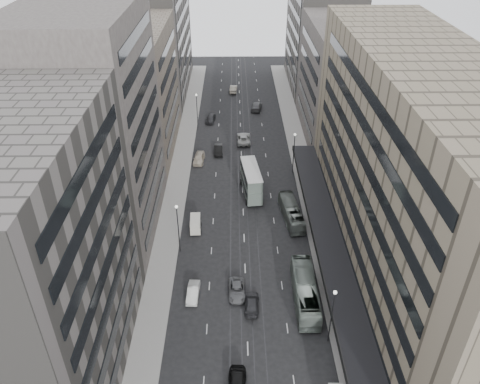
{
  "coord_description": "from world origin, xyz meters",
  "views": [
    {
      "loc": [
        -1.4,
        -42.45,
        45.76
      ],
      "look_at": [
        -0.6,
        18.34,
        6.41
      ],
      "focal_mm": 35.0,
      "sensor_mm": 36.0,
      "label": 1
    }
  ],
  "objects_px": {
    "double_decker": "(251,180)",
    "panel_van": "(195,224)",
    "bus_near": "(305,291)",
    "sedan_1": "(193,292)",
    "bus_far": "(291,212)",
    "sedan_2": "(237,290)"
  },
  "relations": [
    {
      "from": "bus_near",
      "to": "sedan_2",
      "type": "relative_size",
      "value": 2.48
    },
    {
      "from": "panel_van",
      "to": "sedan_1",
      "type": "relative_size",
      "value": 0.85
    },
    {
      "from": "bus_near",
      "to": "double_decker",
      "type": "distance_m",
      "value": 26.74
    },
    {
      "from": "bus_near",
      "to": "panel_van",
      "type": "height_order",
      "value": "bus_near"
    },
    {
      "from": "double_decker",
      "to": "sedan_2",
      "type": "bearing_deg",
      "value": -103.21
    },
    {
      "from": "double_decker",
      "to": "bus_far",
      "type": "bearing_deg",
      "value": -57.99
    },
    {
      "from": "bus_far",
      "to": "sedan_1",
      "type": "relative_size",
      "value": 2.36
    },
    {
      "from": "double_decker",
      "to": "panel_van",
      "type": "relative_size",
      "value": 2.68
    },
    {
      "from": "bus_far",
      "to": "panel_van",
      "type": "bearing_deg",
      "value": 2.97
    },
    {
      "from": "bus_far",
      "to": "double_decker",
      "type": "height_order",
      "value": "double_decker"
    },
    {
      "from": "sedan_1",
      "to": "bus_far",
      "type": "bearing_deg",
      "value": 51.8
    },
    {
      "from": "bus_near",
      "to": "sedan_1",
      "type": "bearing_deg",
      "value": -2.95
    },
    {
      "from": "sedan_1",
      "to": "sedan_2",
      "type": "height_order",
      "value": "sedan_1"
    },
    {
      "from": "sedan_2",
      "to": "bus_far",
      "type": "bearing_deg",
      "value": 60.8
    },
    {
      "from": "panel_van",
      "to": "sedan_2",
      "type": "bearing_deg",
      "value": -67.91
    },
    {
      "from": "bus_far",
      "to": "sedan_1",
      "type": "bearing_deg",
      "value": 42.25
    },
    {
      "from": "bus_near",
      "to": "bus_far",
      "type": "height_order",
      "value": "bus_near"
    },
    {
      "from": "bus_far",
      "to": "sedan_1",
      "type": "distance_m",
      "value": 22.77
    },
    {
      "from": "bus_far",
      "to": "sedan_2",
      "type": "height_order",
      "value": "bus_far"
    },
    {
      "from": "bus_near",
      "to": "sedan_1",
      "type": "xyz_separation_m",
      "value": [
        -14.77,
        0.93,
        -0.94
      ]
    },
    {
      "from": "bus_near",
      "to": "panel_van",
      "type": "bearing_deg",
      "value": -44.39
    },
    {
      "from": "bus_near",
      "to": "sedan_1",
      "type": "distance_m",
      "value": 14.83
    }
  ]
}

